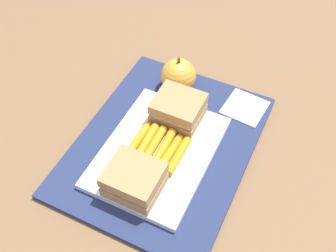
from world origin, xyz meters
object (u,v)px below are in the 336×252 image
(sandwich_half_right, at_px, (178,109))
(paper_napkin, at_px, (245,107))
(food_tray, at_px, (158,152))
(apple, at_px, (178,76))
(carrot_sticks_bundle, at_px, (158,147))
(sandwich_half_left, at_px, (134,179))

(sandwich_half_right, distance_m, paper_napkin, 0.13)
(food_tray, distance_m, sandwich_half_right, 0.08)
(apple, bearing_deg, carrot_sticks_bundle, -167.24)
(sandwich_half_left, bearing_deg, sandwich_half_right, 0.00)
(food_tray, bearing_deg, apple, 12.69)
(sandwich_half_left, xyz_separation_m, paper_napkin, (0.24, -0.10, -0.03))
(food_tray, height_order, sandwich_half_right, sandwich_half_right)
(food_tray, bearing_deg, carrot_sticks_bundle, -62.56)
(carrot_sticks_bundle, bearing_deg, apple, 12.76)
(food_tray, relative_size, carrot_sticks_bundle, 2.64)
(paper_napkin, bearing_deg, apple, 93.54)
(carrot_sticks_bundle, bearing_deg, paper_napkin, -30.92)
(sandwich_half_left, xyz_separation_m, carrot_sticks_bundle, (0.08, -0.00, -0.02))
(sandwich_half_right, xyz_separation_m, paper_napkin, (0.08, -0.10, -0.03))
(sandwich_half_left, height_order, carrot_sticks_bundle, sandwich_half_left)
(sandwich_half_right, relative_size, apple, 1.04)
(apple, bearing_deg, paper_napkin, -86.46)
(sandwich_half_right, bearing_deg, paper_napkin, -49.49)
(sandwich_half_left, relative_size, carrot_sticks_bundle, 0.92)
(food_tray, bearing_deg, sandwich_half_left, 180.00)
(food_tray, xyz_separation_m, apple, (0.15, 0.03, 0.03))
(sandwich_half_right, height_order, paper_napkin, sandwich_half_right)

